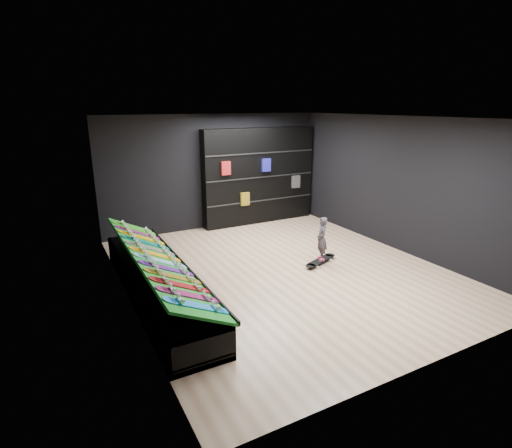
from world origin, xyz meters
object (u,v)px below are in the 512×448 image
floor_skateboard (321,262)px  child (321,247)px  back_shelving (259,176)px  display_rack (157,285)px

floor_skateboard → child: child is taller
back_shelving → floor_skateboard: 3.65m
back_shelving → floor_skateboard: size_ratio=3.35×
child → floor_skateboard: bearing=180.0°
back_shelving → child: size_ratio=5.88×
back_shelving → child: 3.55m
display_rack → back_shelving: (3.81, 3.32, 1.06)m
display_rack → floor_skateboard: display_rack is taller
display_rack → back_shelving: size_ratio=1.37×
back_shelving → floor_skateboard: (-0.36, -3.40, -1.27)m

